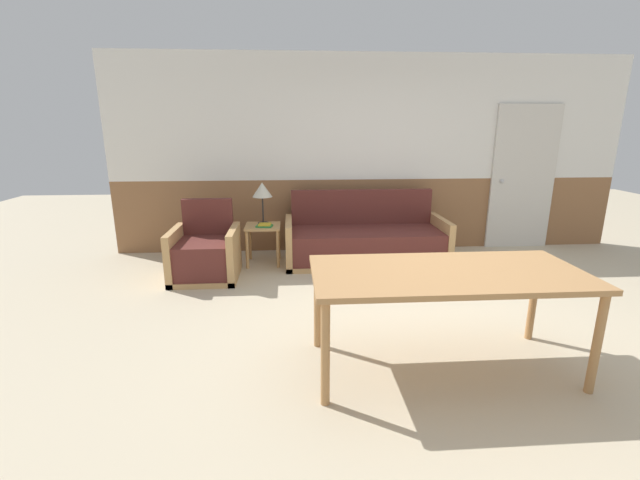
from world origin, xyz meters
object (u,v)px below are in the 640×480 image
Objects in this scene: couch at (365,242)px; armchair at (205,255)px; table_lamp at (262,191)px; side_table at (263,233)px; dining_table at (447,280)px.

couch is 2.33× the size of armchair.
table_lamp reaches higher than couch.
couch is 4.07× the size of side_table.
dining_table is (0.13, -2.60, 0.43)m from couch.
side_table is 0.95× the size of table_lamp.
table_lamp is (-1.34, 0.08, 0.68)m from couch.
dining_table is at bearing -61.28° from table_lamp.
table_lamp is (0.66, 0.57, 0.67)m from armchair.
armchair is at bearing -143.28° from side_table.
dining_table is at bearing -60.50° from side_table.
couch is 2.64m from dining_table.
couch is 1.50m from table_lamp.
couch is 1.35m from side_table.
couch is at bearing 92.90° from dining_table.
table_lamp is (0.00, 0.08, 0.54)m from side_table.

